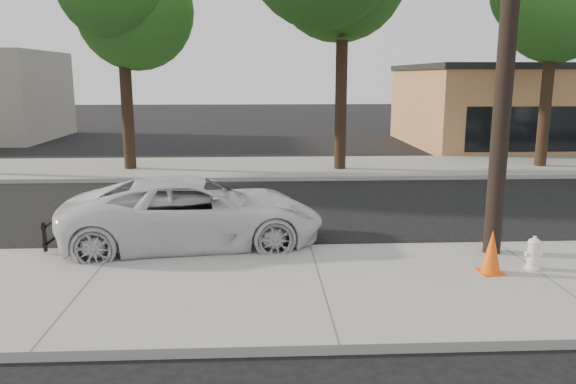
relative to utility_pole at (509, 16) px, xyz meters
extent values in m
plane|color=black|center=(-3.60, 2.70, -4.70)|extent=(120.00, 120.00, 0.00)
cube|color=gray|center=(-3.60, -1.60, -4.62)|extent=(90.00, 4.40, 0.15)
cube|color=gray|center=(-3.60, 11.20, -4.62)|extent=(90.00, 5.00, 0.15)
cube|color=#9E9B93|center=(-3.60, 0.60, -4.62)|extent=(90.00, 0.12, 0.16)
cylinder|color=black|center=(0.00, 0.00, -0.05)|extent=(0.34, 0.34, 9.00)
cylinder|color=black|center=(-9.60, 10.90, -2.42)|extent=(0.44, 0.44, 4.25)
sphere|color=#214513|center=(-9.60, 10.90, 1.10)|extent=(4.20, 4.20, 4.20)
cylinder|color=black|center=(-1.60, 10.50, -2.17)|extent=(0.44, 0.44, 4.75)
cylinder|color=black|center=(6.40, 10.80, -2.35)|extent=(0.44, 0.44, 4.40)
sphere|color=#214513|center=(6.40, 10.80, 1.30)|extent=(4.35, 4.35, 4.35)
imported|color=silver|center=(-6.04, 1.14, -3.94)|extent=(5.73, 3.16, 1.52)
cylinder|color=white|center=(0.35, -1.02, -4.52)|extent=(0.28, 0.28, 0.05)
cylinder|color=white|center=(0.35, -1.02, -4.30)|extent=(0.21, 0.21, 0.49)
ellipsoid|color=white|center=(0.35, -1.02, -4.04)|extent=(0.23, 0.23, 0.16)
cylinder|color=white|center=(0.35, -1.02, -4.26)|extent=(0.30, 0.10, 0.10)
cylinder|color=white|center=(0.35, -1.02, -4.26)|extent=(0.13, 0.16, 0.12)
cube|color=#F4540C|center=(-0.50, -1.18, -4.54)|extent=(0.45, 0.45, 0.02)
cone|color=#F4540C|center=(-0.50, -1.18, -4.15)|extent=(0.40, 0.40, 0.79)
camera|label=1|loc=(-4.61, -10.58, -1.07)|focal=35.00mm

